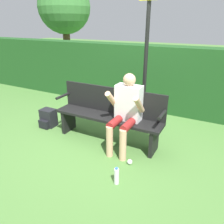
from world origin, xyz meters
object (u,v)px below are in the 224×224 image
park_bench (109,113)px  person_seated (126,109)px  water_bottle (116,176)px  signpost (146,57)px  backpack (48,118)px  tree (64,8)px

park_bench → person_seated: bearing=-18.6°
person_seated → water_bottle: 1.10m
signpost → person_seated: bearing=-90.2°
water_bottle → signpost: size_ratio=0.10×
person_seated → backpack: size_ratio=3.49×
water_bottle → tree: 8.14m
person_seated → signpost: size_ratio=0.49×
signpost → park_bench: bearing=-119.5°
park_bench → water_bottle: 1.28m
park_bench → backpack: size_ratio=5.41×
person_seated → tree: (-5.00, 4.82, 1.82)m
tree → backpack: bearing=-56.0°
park_bench → backpack: bearing=-175.6°
person_seated → water_bottle: (0.28, -0.88, -0.60)m
water_bottle → tree: (-5.28, 5.71, 2.42)m
water_bottle → person_seated: bearing=107.5°
person_seated → signpost: signpost is taller
person_seated → tree: size_ratio=0.35×
park_bench → backpack: park_bench is taller
signpost → tree: (-5.00, 4.01, 1.11)m
tree → water_bottle: bearing=-47.2°
tree → person_seated: bearing=-44.0°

